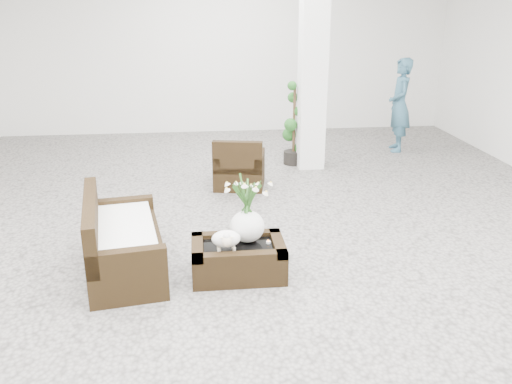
{
  "coord_description": "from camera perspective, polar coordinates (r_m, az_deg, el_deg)",
  "views": [
    {
      "loc": [
        -0.6,
        -5.54,
        2.56
      ],
      "look_at": [
        0.0,
        -0.1,
        0.62
      ],
      "focal_mm": 38.02,
      "sensor_mm": 36.0,
      "label": 1
    }
  ],
  "objects": [
    {
      "name": "ground",
      "position": [
        6.14,
        -0.1,
        -5.15
      ],
      "size": [
        11.0,
        11.0,
        0.0
      ],
      "primitive_type": "plane",
      "color": "gray",
      "rests_on": "ground"
    },
    {
      "name": "shopper",
      "position": [
        9.99,
        14.87,
        8.82
      ],
      "size": [
        0.48,
        0.65,
        1.64
      ],
      "primitive_type": "imported",
      "rotation": [
        0.0,
        0.0,
        -1.73
      ],
      "color": "#335D72",
      "rests_on": "ground"
    },
    {
      "name": "loveseat",
      "position": [
        5.51,
        -13.74,
        -4.33
      ],
      "size": [
        0.92,
        1.55,
        0.78
      ],
      "primitive_type": "cube",
      "rotation": [
        0.0,
        0.0,
        1.73
      ],
      "color": "black",
      "rests_on": "ground"
    },
    {
      "name": "column",
      "position": [
        8.58,
        6.03,
        13.98
      ],
      "size": [
        0.4,
        0.4,
        3.5
      ],
      "primitive_type": "cube",
      "color": "white",
      "rests_on": "ground"
    },
    {
      "name": "coffee_table",
      "position": [
        5.36,
        -1.88,
        -7.18
      ],
      "size": [
        0.9,
        0.6,
        0.31
      ],
      "primitive_type": "cube",
      "color": "black",
      "rests_on": "ground"
    },
    {
      "name": "armchair",
      "position": [
        7.81,
        -1.75,
        3.21
      ],
      "size": [
        0.8,
        0.78,
        0.74
      ],
      "primitive_type": "cube",
      "rotation": [
        0.0,
        0.0,
        2.96
      ],
      "color": "black",
      "rests_on": "ground"
    },
    {
      "name": "sheep_figurine",
      "position": [
        5.15,
        -3.16,
        -5.13
      ],
      "size": [
        0.28,
        0.23,
        0.21
      ],
      "primitive_type": "ellipsoid",
      "color": "white",
      "rests_on": "coffee_table"
    },
    {
      "name": "planter_narcissus",
      "position": [
        5.23,
        -0.94,
        -1.18
      ],
      "size": [
        0.44,
        0.44,
        0.8
      ],
      "primitive_type": null,
      "color": "white",
      "rests_on": "coffee_table"
    },
    {
      "name": "topiary",
      "position": [
        8.87,
        4.02,
        7.14
      ],
      "size": [
        0.36,
        0.36,
        1.34
      ],
      "primitive_type": null,
      "color": "#1A4A17",
      "rests_on": "ground"
    },
    {
      "name": "tealight",
      "position": [
        5.33,
        1.31,
        -5.28
      ],
      "size": [
        0.04,
        0.04,
        0.03
      ],
      "primitive_type": "cylinder",
      "color": "white",
      "rests_on": "coffee_table"
    }
  ]
}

